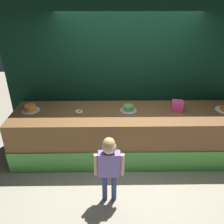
{
  "coord_description": "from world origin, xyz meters",
  "views": [
    {
      "loc": [
        -0.34,
        -3.04,
        2.69
      ],
      "look_at": [
        -0.3,
        0.3,
        1.0
      ],
      "focal_mm": 36.21,
      "sensor_mm": 36.0,
      "label": 1
    }
  ],
  "objects": [
    {
      "name": "ground_plane",
      "position": [
        0.0,
        0.0,
        0.0
      ],
      "size": [
        12.0,
        12.0,
        0.0
      ],
      "primitive_type": "plane",
      "color": "#ADA38E"
    },
    {
      "name": "stage_platform",
      "position": [
        0.0,
        0.5,
        0.45
      ],
      "size": [
        4.1,
        1.03,
        0.9
      ],
      "color": "brown",
      "rests_on": "ground_plane"
    },
    {
      "name": "curtain_backdrop",
      "position": [
        0.0,
        1.11,
        1.46
      ],
      "size": [
        4.57,
        0.08,
        2.92
      ],
      "primitive_type": "cube",
      "color": "black",
      "rests_on": "ground_plane"
    },
    {
      "name": "child_figure",
      "position": [
        -0.35,
        -0.61,
        0.7
      ],
      "size": [
        0.42,
        0.19,
        1.08
      ],
      "color": "#3F4C8C",
      "rests_on": "ground_plane"
    },
    {
      "name": "pink_box",
      "position": [
        0.87,
        0.58,
        0.98
      ],
      "size": [
        0.23,
        0.24,
        0.17
      ],
      "primitive_type": "cube",
      "rotation": [
        0.0,
        0.0,
        -0.22
      ],
      "color": "#EB428D",
      "rests_on": "stage_platform"
    },
    {
      "name": "donut",
      "position": [
        -0.87,
        0.49,
        0.92
      ],
      "size": [
        0.14,
        0.14,
        0.04
      ],
      "primitive_type": "torus",
      "color": "beige",
      "rests_on": "stage_platform"
    },
    {
      "name": "cake_left",
      "position": [
        -1.74,
        0.59,
        0.94
      ],
      "size": [
        0.32,
        0.32,
        0.13
      ],
      "color": "silver",
      "rests_on": "stage_platform"
    },
    {
      "name": "cake_center",
      "position": [
        0.0,
        0.57,
        0.94
      ],
      "size": [
        0.3,
        0.3,
        0.16
      ],
      "color": "silver",
      "rests_on": "stage_platform"
    }
  ]
}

